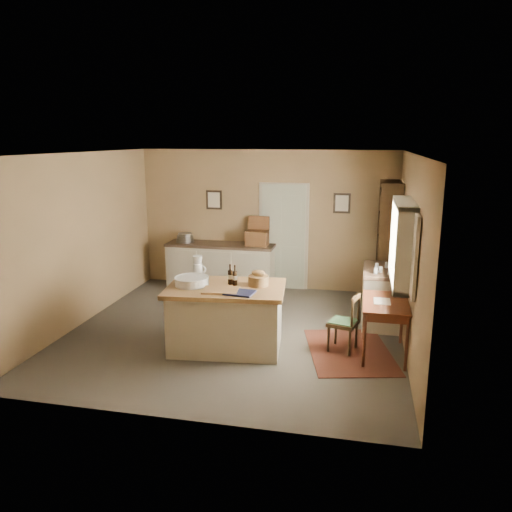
{
  "coord_description": "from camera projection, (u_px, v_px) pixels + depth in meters",
  "views": [
    {
      "loc": [
        1.83,
        -6.98,
        2.91
      ],
      "look_at": [
        0.27,
        0.29,
        1.15
      ],
      "focal_mm": 35.0,
      "sensor_mm": 36.0,
      "label": 1
    }
  ],
  "objects": [
    {
      "name": "window",
      "position": [
        406.0,
        243.0,
        6.64
      ],
      "size": [
        0.25,
        1.99,
        1.12
      ],
      "color": "#B4A991",
      "rests_on": "ground"
    },
    {
      "name": "wall_right",
      "position": [
        410.0,
        254.0,
        6.86
      ],
      "size": [
        0.1,
        5.0,
        2.7
      ],
      "primitive_type": "cube",
      "color": "#93724B",
      "rests_on": "ground"
    },
    {
      "name": "shelving_unit",
      "position": [
        391.0,
        243.0,
        8.85
      ],
      "size": [
        0.37,
        0.98,
        2.18
      ],
      "color": "black",
      "rests_on": "ground"
    },
    {
      "name": "sideboard",
      "position": [
        221.0,
        264.0,
        9.83
      ],
      "size": [
        2.12,
        0.6,
        1.18
      ],
      "color": "#B4A991",
      "rests_on": "ground"
    },
    {
      "name": "rug",
      "position": [
        350.0,
        351.0,
        6.98
      ],
      "size": [
        1.43,
        1.81,
        0.01
      ],
      "primitive_type": "cube",
      "rotation": [
        0.0,
        0.0,
        0.23
      ],
      "color": "#532515",
      "rests_on": "ground"
    },
    {
      "name": "right_cabinet",
      "position": [
        382.0,
        296.0,
        7.96
      ],
      "size": [
        0.61,
        1.09,
        0.99
      ],
      "color": "#B4A991",
      "rests_on": "ground"
    },
    {
      "name": "work_island",
      "position": [
        226.0,
        316.0,
        7.0
      ],
      "size": [
        1.72,
        1.21,
        1.2
      ],
      "rotation": [
        0.0,
        0.0,
        0.1
      ],
      "color": "#B4A991",
      "rests_on": "ground"
    },
    {
      "name": "wall_back",
      "position": [
        266.0,
        220.0,
        9.75
      ],
      "size": [
        5.0,
        0.1,
        2.7
      ],
      "primitive_type": "cube",
      "color": "#93724B",
      "rests_on": "ground"
    },
    {
      "name": "writing_desk",
      "position": [
        385.0,
        308.0,
        6.73
      ],
      "size": [
        0.61,
        0.99,
        0.82
      ],
      "color": "#3A180D",
      "rests_on": "ground"
    },
    {
      "name": "wall_left",
      "position": [
        81.0,
        239.0,
        7.88
      ],
      "size": [
        0.1,
        5.0,
        2.7
      ],
      "primitive_type": "cube",
      "color": "#93724B",
      "rests_on": "ground"
    },
    {
      "name": "ceiling",
      "position": [
        233.0,
        153.0,
        7.06
      ],
      "size": [
        5.0,
        5.0,
        0.0
      ],
      "primitive_type": "plane",
      "color": "silver",
      "rests_on": "wall_back"
    },
    {
      "name": "desk_chair",
      "position": [
        343.0,
        323.0,
        6.94
      ],
      "size": [
        0.46,
        0.46,
        0.8
      ],
      "primitive_type": null,
      "rotation": [
        0.0,
        0.0,
        -0.28
      ],
      "color": "black",
      "rests_on": "ground"
    },
    {
      "name": "framed_prints",
      "position": [
        276.0,
        201.0,
        9.6
      ],
      "size": [
        2.82,
        0.02,
        0.38
      ],
      "color": "black",
      "rests_on": "ground"
    },
    {
      "name": "door",
      "position": [
        283.0,
        236.0,
        9.72
      ],
      "size": [
        0.97,
        0.06,
        2.11
      ],
      "primitive_type": "cube",
      "color": "#AAAE93",
      "rests_on": "ground"
    },
    {
      "name": "ground",
      "position": [
        235.0,
        332.0,
        7.68
      ],
      "size": [
        5.0,
        5.0,
        0.0
      ],
      "primitive_type": "plane",
      "color": "#51493E",
      "rests_on": "ground"
    },
    {
      "name": "wall_front",
      "position": [
        171.0,
        298.0,
        4.99
      ],
      "size": [
        5.0,
        0.1,
        2.7
      ],
      "primitive_type": "cube",
      "color": "#93724B",
      "rests_on": "ground"
    }
  ]
}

